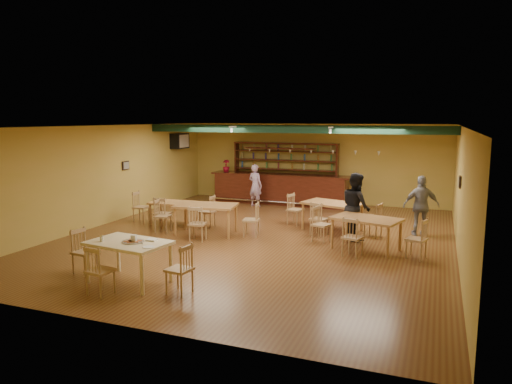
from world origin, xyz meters
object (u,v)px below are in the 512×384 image
at_px(dining_table_b, 332,216).
at_px(dining_table_c, 206,219).
at_px(patron_bar, 255,185).
at_px(dining_table_a, 173,213).
at_px(dining_table_d, 366,234).
at_px(near_table, 129,262).
at_px(bar_counter, 280,189).
at_px(patron_right_a, 356,206).

relative_size(dining_table_b, dining_table_c, 0.97).
bearing_deg(dining_table_c, patron_bar, 83.48).
xyz_separation_m(dining_table_a, dining_table_d, (5.92, -0.83, 0.06)).
relative_size(dining_table_d, near_table, 1.03).
bearing_deg(dining_table_b, dining_table_c, -135.05).
relative_size(dining_table_a, patron_bar, 0.88).
bearing_deg(dining_table_a, dining_table_c, -29.99).
xyz_separation_m(bar_counter, near_table, (-0.03, -9.42, -0.15)).
height_order(patron_bar, patron_right_a, patron_right_a).
height_order(dining_table_c, near_table, dining_table_c).
distance_m(dining_table_a, dining_table_c, 1.71).
bearing_deg(dining_table_c, dining_table_d, -10.08).
bearing_deg(patron_bar, dining_table_b, 158.56).
bearing_deg(dining_table_a, patron_right_a, -1.29).
distance_m(dining_table_c, patron_right_a, 4.12).
relative_size(bar_counter, near_table, 3.44).
xyz_separation_m(dining_table_b, near_table, (-2.79, -5.84, 0.01)).
height_order(dining_table_d, patron_bar, patron_bar).
relative_size(bar_counter, patron_bar, 3.44).
relative_size(dining_table_a, dining_table_b, 0.84).
xyz_separation_m(dining_table_c, near_table, (0.40, -4.14, -0.00)).
bearing_deg(dining_table_c, dining_table_a, 142.83).
height_order(dining_table_b, near_table, near_table).
bearing_deg(dining_table_b, dining_table_d, -38.19).
relative_size(bar_counter, dining_table_b, 3.28).
bearing_deg(patron_bar, dining_table_c, 110.38).
xyz_separation_m(near_table, patron_right_a, (3.59, 5.04, 0.48)).
bearing_deg(dining_table_d, dining_table_a, -171.78).
bearing_deg(dining_table_d, dining_table_c, -164.29).
xyz_separation_m(dining_table_c, patron_right_a, (4.00, 0.90, 0.48)).
xyz_separation_m(bar_counter, dining_table_c, (-0.44, -5.28, -0.15)).
xyz_separation_m(dining_table_c, patron_bar, (-0.24, 4.46, 0.36)).
xyz_separation_m(dining_table_a, dining_table_b, (4.71, 0.91, 0.06)).
distance_m(dining_table_b, dining_table_c, 3.62).
distance_m(bar_counter, dining_table_d, 6.64).
bearing_deg(patron_bar, dining_table_d, 153.26).
distance_m(bar_counter, patron_bar, 1.09).
relative_size(dining_table_a, near_table, 0.88).
bearing_deg(dining_table_c, near_table, -94.03).
bearing_deg(patron_right_a, dining_table_b, 14.38).
distance_m(bar_counter, dining_table_c, 5.30).
bearing_deg(patron_bar, bar_counter, -111.93).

